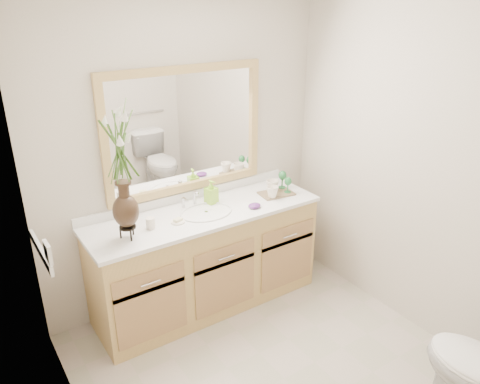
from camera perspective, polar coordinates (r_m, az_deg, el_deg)
floor at (r=3.36m, az=5.44°, el=-21.70°), size 2.60×2.60×0.00m
wall_back at (r=3.67m, az=-6.68°, el=4.43°), size 2.40×0.02×2.40m
wall_left at (r=2.18m, az=-19.08°, el=-10.49°), size 0.02×2.60×2.40m
wall_right at (r=3.51m, az=21.68°, el=1.99°), size 0.02×2.60×2.40m
vanity at (r=3.78m, az=-4.10°, el=-8.30°), size 1.80×0.55×0.80m
counter at (r=3.58m, az=-4.29°, el=-2.61°), size 1.84×0.57×0.03m
sink at (r=3.59m, az=-4.12°, el=-3.28°), size 0.38×0.34×0.23m
mirror at (r=3.60m, az=-6.66°, el=7.43°), size 1.32×0.04×0.97m
switch_plate at (r=2.95m, az=-22.38°, el=-6.80°), size 0.02×0.12×0.12m
flower_vase at (r=3.06m, az=-14.39°, el=4.10°), size 0.21×0.21×0.85m
tumbler at (r=3.36m, az=-10.86°, el=-3.75°), size 0.06×0.06×0.08m
soap_dish at (r=3.42m, az=-7.57°, el=-3.56°), size 0.10×0.10×0.03m
soap_bottle at (r=3.69m, az=-3.53°, el=-0.11°), size 0.09×0.09×0.17m
purple_dish at (r=3.62m, az=1.78°, el=-1.67°), size 0.13×0.11×0.04m
tray at (r=3.88m, az=4.46°, el=-0.18°), size 0.30×0.22×0.01m
mug_left at (r=3.78m, az=3.97°, el=0.07°), size 0.11×0.11×0.10m
mug_right at (r=3.89m, az=3.97°, el=0.81°), size 0.14×0.14×0.10m
goblet_front at (r=3.87m, az=5.87°, el=1.21°), size 0.06×0.06×0.13m
goblet_back at (r=3.95m, az=5.19°, el=1.91°), size 0.07×0.07×0.15m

